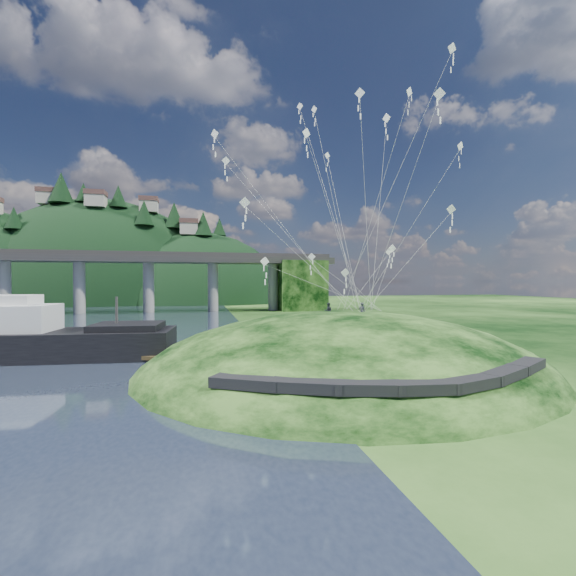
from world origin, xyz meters
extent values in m
plane|color=black|center=(0.00, 0.00, 0.00)|extent=(320.00, 320.00, 0.00)
ellipsoid|color=black|center=(8.00, 2.00, -1.50)|extent=(36.00, 32.00, 13.00)
cube|color=black|center=(-1.50, -8.00, 2.03)|extent=(4.32, 3.62, 0.71)
cube|color=black|center=(1.50, -9.65, 2.09)|extent=(4.10, 2.97, 0.61)
cube|color=black|center=(4.50, -10.65, 2.08)|extent=(3.85, 2.37, 0.62)
cube|color=black|center=(7.50, -11.10, 2.04)|extent=(3.62, 1.83, 0.66)
cube|color=black|center=(10.50, -10.90, 2.05)|extent=(3.82, 2.27, 0.68)
cube|color=black|center=(13.50, -9.95, 2.14)|extent=(4.11, 2.97, 0.71)
cube|color=black|center=(16.50, -8.40, 2.16)|extent=(4.26, 3.43, 0.66)
cube|color=#2D2B2B|center=(-50.00, 74.30, 14.40)|extent=(160.00, 0.40, 1.20)
cylinder|color=gray|center=(-47.50, 70.00, 6.50)|extent=(2.60, 2.60, 13.00)
cylinder|color=gray|center=(-32.00, 70.00, 6.50)|extent=(2.60, 2.60, 13.00)
cylinder|color=gray|center=(-16.50, 70.00, 6.50)|extent=(2.60, 2.60, 13.00)
cylinder|color=gray|center=(-1.00, 70.00, 6.50)|extent=(2.60, 2.60, 13.00)
cylinder|color=gray|center=(14.50, 70.00, 6.50)|extent=(2.60, 2.60, 13.00)
cube|color=black|center=(22.00, 70.00, 6.50)|extent=(12.00, 11.00, 13.00)
ellipsoid|color=black|center=(-40.00, 126.00, -6.00)|extent=(96.00, 68.00, 88.00)
ellipsoid|color=black|center=(-5.00, 118.00, -10.00)|extent=(76.00, 56.00, 72.00)
cone|color=black|center=(-60.58, 106.17, 27.34)|extent=(5.29, 5.29, 6.96)
cone|color=black|center=(-49.87, 114.63, 39.23)|extent=(8.01, 8.01, 10.54)
cone|color=black|center=(-42.87, 114.06, 37.88)|extent=(4.97, 4.97, 6.54)
cone|color=black|center=(-31.40, 112.04, 36.68)|extent=(5.83, 5.83, 7.67)
cone|color=black|center=(-22.45, 107.08, 30.58)|extent=(6.47, 6.47, 8.51)
cone|color=black|center=(-13.22, 113.99, 31.23)|extent=(7.13, 7.13, 9.38)
cone|color=black|center=(-3.12, 109.03, 27.87)|extent=(6.56, 6.56, 8.63)
cone|color=black|center=(2.77, 114.63, 27.68)|extent=(4.88, 4.88, 6.42)
cube|color=beige|center=(-55.00, 118.00, 35.99)|extent=(6.00, 5.00, 4.00)
cube|color=brown|center=(-55.00, 118.00, 38.69)|extent=(6.40, 5.40, 1.60)
cube|color=beige|center=(-38.00, 110.00, 34.28)|extent=(6.00, 5.00, 4.00)
cube|color=brown|center=(-38.00, 110.00, 36.98)|extent=(6.40, 5.40, 1.60)
cube|color=beige|center=(-22.00, 116.00, 34.18)|extent=(6.00, 5.00, 4.00)
cube|color=brown|center=(-22.00, 116.00, 36.88)|extent=(6.40, 5.40, 1.60)
cube|color=beige|center=(-8.00, 110.00, 25.88)|extent=(6.00, 5.00, 4.00)
cube|color=brown|center=(-8.00, 110.00, 28.58)|extent=(6.40, 5.40, 1.60)
cube|color=black|center=(-18.64, 12.47, 1.39)|extent=(24.02, 8.52, 2.78)
cube|color=silver|center=(-21.84, 12.76, 3.85)|extent=(7.88, 5.37, 3.00)
cube|color=silver|center=(-21.84, 12.76, 5.67)|extent=(4.55, 3.58, 1.28)
cube|color=black|center=(-11.18, 11.80, 3.10)|extent=(6.88, 5.91, 0.64)
cylinder|color=#2D2B2B|center=(-12.25, 11.89, 4.49)|extent=(0.26, 0.26, 3.21)
cube|color=#332715|center=(-3.75, 7.17, 0.48)|extent=(14.72, 8.29, 0.38)
cylinder|color=#332715|center=(-9.64, 9.80, 0.22)|extent=(0.32, 0.32, 1.08)
cylinder|color=#332715|center=(-6.70, 8.48, 0.22)|extent=(0.32, 0.32, 1.08)
cylinder|color=#332715|center=(-3.75, 7.17, 0.22)|extent=(0.32, 0.32, 1.08)
cylinder|color=#332715|center=(-0.80, 5.86, 0.22)|extent=(0.32, 0.32, 1.08)
cylinder|color=#332715|center=(2.15, 4.54, 0.22)|extent=(0.32, 0.32, 1.08)
imported|color=#242630|center=(9.81, 2.18, 5.77)|extent=(0.62, 0.45, 1.61)
imported|color=#242630|center=(7.31, 4.00, 5.69)|extent=(0.78, 0.63, 1.49)
cube|color=white|center=(16.70, -0.54, 13.74)|extent=(0.82, 0.29, 0.80)
cube|color=white|center=(16.70, -0.54, 13.16)|extent=(0.11, 0.04, 0.48)
cube|color=white|center=(16.70, -0.54, 12.57)|extent=(0.11, 0.04, 0.48)
cube|color=white|center=(16.70, -0.54, 11.98)|extent=(0.11, 0.04, 0.48)
cube|color=white|center=(10.56, -4.26, 21.17)|extent=(0.62, 0.34, 0.67)
cube|color=white|center=(10.56, -4.26, 20.68)|extent=(0.08, 0.07, 0.40)
cube|color=white|center=(10.56, -4.26, 20.20)|extent=(0.08, 0.07, 0.40)
cube|color=white|center=(10.56, -4.26, 19.72)|extent=(0.08, 0.07, 0.40)
cube|color=white|center=(13.80, 4.25, 10.77)|extent=(0.79, 0.18, 0.78)
cube|color=white|center=(13.80, 4.25, 10.21)|extent=(0.10, 0.03, 0.45)
cube|color=white|center=(13.80, 4.25, 9.65)|extent=(0.10, 0.03, 0.45)
cube|color=white|center=(13.80, 4.25, 9.10)|extent=(0.10, 0.03, 0.45)
cube|color=white|center=(6.56, 11.44, 26.67)|extent=(0.58, 0.61, 0.80)
cube|color=white|center=(6.56, 11.44, 26.10)|extent=(0.09, 0.08, 0.46)
cube|color=white|center=(6.56, 11.44, 25.53)|extent=(0.09, 0.08, 0.46)
cube|color=white|center=(6.56, 11.44, 24.97)|extent=(0.09, 0.08, 0.46)
cube|color=white|center=(-0.64, 0.87, 13.81)|extent=(0.87, 0.28, 0.85)
cube|color=white|center=(-0.64, 0.87, 13.19)|extent=(0.11, 0.04, 0.50)
cube|color=white|center=(-0.64, 0.87, 12.58)|extent=(0.11, 0.04, 0.50)
cube|color=white|center=(-0.64, 0.87, 11.96)|extent=(0.11, 0.04, 0.50)
cube|color=white|center=(1.15, 2.15, 9.27)|extent=(0.78, 0.27, 0.79)
cube|color=white|center=(1.15, 2.15, 8.71)|extent=(0.10, 0.07, 0.47)
cube|color=white|center=(1.15, 2.15, 8.14)|extent=(0.10, 0.07, 0.47)
cube|color=white|center=(1.15, 2.15, 7.57)|extent=(0.10, 0.07, 0.47)
cube|color=white|center=(4.50, 1.38, 19.83)|extent=(0.77, 0.40, 0.83)
cube|color=white|center=(4.50, 1.38, 19.24)|extent=(0.10, 0.08, 0.48)
cube|color=white|center=(4.50, 1.38, 18.65)|extent=(0.10, 0.08, 0.48)
cube|color=white|center=(4.50, 1.38, 18.06)|extent=(0.10, 0.08, 0.48)
cube|color=white|center=(14.75, -3.21, 25.43)|extent=(0.80, 0.27, 0.78)
cube|color=white|center=(14.75, -3.21, 24.86)|extent=(0.10, 0.06, 0.47)
cube|color=white|center=(14.75, -3.21, 24.29)|extent=(0.10, 0.06, 0.47)
cube|color=white|center=(14.75, -3.21, 23.72)|extent=(0.10, 0.06, 0.47)
cube|color=white|center=(15.97, -2.64, 18.28)|extent=(0.67, 0.25, 0.68)
cube|color=white|center=(15.97, -2.64, 17.79)|extent=(0.08, 0.07, 0.40)
cube|color=white|center=(15.97, -2.64, 17.30)|extent=(0.08, 0.07, 0.40)
cube|color=white|center=(15.97, -2.64, 16.81)|extent=(0.08, 0.07, 0.40)
cube|color=white|center=(7.86, -1.73, 21.99)|extent=(0.68, 0.48, 0.78)
cube|color=white|center=(7.86, -1.73, 21.43)|extent=(0.10, 0.06, 0.46)
cube|color=white|center=(7.86, -1.73, 20.87)|extent=(0.10, 0.06, 0.46)
cube|color=white|center=(7.86, -1.73, 20.30)|extent=(0.10, 0.06, 0.46)
cube|color=white|center=(5.54, 3.33, 9.80)|extent=(0.61, 0.34, 0.67)
cube|color=white|center=(5.54, 3.33, 9.33)|extent=(0.09, 0.04, 0.39)
cube|color=white|center=(5.54, 3.33, 8.85)|extent=(0.09, 0.04, 0.39)
cube|color=white|center=(5.54, 3.33, 8.38)|extent=(0.09, 0.04, 0.39)
cube|color=white|center=(6.60, 6.18, 24.07)|extent=(0.43, 0.57, 0.67)
cube|color=white|center=(6.60, 6.18, 23.58)|extent=(0.08, 0.07, 0.39)
cube|color=white|center=(6.60, 6.18, 23.10)|extent=(0.08, 0.07, 0.39)
cube|color=white|center=(6.60, 6.18, 22.62)|extent=(0.08, 0.07, 0.39)
cube|color=white|center=(12.04, -5.65, 20.54)|extent=(0.78, 0.36, 0.82)
cube|color=white|center=(12.04, -5.65, 19.95)|extent=(0.11, 0.04, 0.48)
cube|color=white|center=(12.04, -5.65, 19.36)|extent=(0.11, 0.04, 0.48)
cube|color=white|center=(12.04, -5.65, 18.77)|extent=(0.11, 0.04, 0.48)
cube|color=white|center=(-1.41, 11.52, 20.26)|extent=(0.87, 0.23, 0.86)
cube|color=white|center=(-1.41, 11.52, 19.64)|extent=(0.11, 0.05, 0.50)
cube|color=white|center=(-1.41, 11.52, 19.02)|extent=(0.11, 0.05, 0.50)
cube|color=white|center=(-1.41, 11.52, 18.41)|extent=(0.11, 0.05, 0.50)
cube|color=white|center=(-2.71, 7.30, 21.37)|extent=(0.68, 0.63, 0.86)
cube|color=white|center=(-2.71, 7.30, 20.74)|extent=(0.11, 0.07, 0.51)
cube|color=white|center=(-2.71, 7.30, 20.12)|extent=(0.11, 0.07, 0.51)
cube|color=white|center=(-2.71, 7.30, 19.50)|extent=(0.11, 0.07, 0.51)
cube|color=white|center=(16.70, 10.59, 10.93)|extent=(0.43, 0.60, 0.68)
cube|color=white|center=(16.70, 10.59, 10.43)|extent=(0.08, 0.07, 0.41)
cube|color=white|center=(16.70, 10.59, 9.94)|extent=(0.08, 0.07, 0.41)
cube|color=white|center=(16.70, 10.59, 9.44)|extent=(0.08, 0.07, 0.41)
cube|color=white|center=(8.44, 2.71, 8.40)|extent=(0.78, 0.29, 0.76)
cube|color=white|center=(8.44, 2.71, 7.85)|extent=(0.10, 0.04, 0.45)
cube|color=white|center=(8.44, 2.71, 7.29)|extent=(0.10, 0.04, 0.45)
cube|color=white|center=(8.44, 2.71, 6.74)|extent=(0.10, 0.04, 0.45)
cube|color=white|center=(13.43, 4.79, 23.31)|extent=(0.51, 0.74, 0.83)
cube|color=white|center=(13.43, 4.79, 22.70)|extent=(0.10, 0.09, 0.50)
cube|color=white|center=(13.43, 4.79, 22.09)|extent=(0.10, 0.09, 0.50)
cube|color=white|center=(13.43, 4.79, 21.49)|extent=(0.10, 0.09, 0.50)
cube|color=white|center=(9.28, 10.21, 21.16)|extent=(0.68, 0.31, 0.71)
cube|color=white|center=(9.28, 10.21, 20.65)|extent=(0.09, 0.07, 0.42)
cube|color=white|center=(9.28, 10.21, 20.14)|extent=(0.09, 0.07, 0.42)
cube|color=white|center=(9.28, 10.21, 19.63)|extent=(0.09, 0.07, 0.42)
camera|label=1|loc=(-4.03, -29.34, 7.63)|focal=24.00mm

